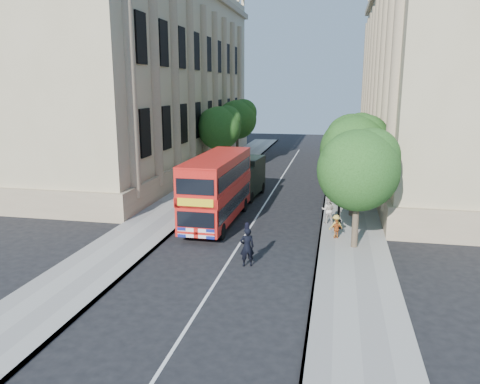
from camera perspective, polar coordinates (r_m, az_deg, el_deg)
The scene contains 17 objects.
ground at distance 22.14m, azimuth -1.40°, elevation -8.48°, with size 120.00×120.00×0.00m, color black.
pavement_right at distance 31.14m, azimuth 13.25°, elevation -2.38°, with size 3.50×80.00×0.12m, color gray.
pavement_left at distance 32.84m, azimuth -7.22°, elevation -1.35°, with size 3.50×80.00×0.12m, color gray.
building_right at distance 45.01m, azimuth 24.03°, elevation 12.97°, with size 12.00×38.00×18.00m, color tan.
building_left at distance 47.82m, azimuth -11.37°, elevation 13.73°, with size 12.00×38.00×18.00m, color tan.
tree_right_near at distance 23.45m, azimuth 14.35°, elevation 3.11°, with size 4.00×4.00×6.08m.
tree_right_mid at distance 29.36m, azimuth 13.91°, elevation 5.41°, with size 4.20×4.20×6.37m.
tree_right_far at distance 35.33m, azimuth 13.59°, elevation 6.41°, with size 4.00×4.00×6.15m.
tree_left_far at distance 43.60m, azimuth -2.50°, elevation 8.08°, with size 4.00×4.00×6.30m.
tree_left_back at distance 51.35m, azimuth -0.28°, elevation 9.10°, with size 4.20×4.20×6.65m.
lamp_post at distance 26.66m, azimuth 12.09°, elevation 0.56°, with size 0.32×0.32×5.16m.
double_decker_bus at distance 27.69m, azimuth -2.77°, elevation 0.61°, with size 2.40×8.62×3.96m.
box_van at distance 34.25m, azimuth 0.53°, elevation 1.64°, with size 2.42×5.16×2.87m.
police_constable at distance 21.33m, azimuth 0.87°, elevation -6.72°, with size 0.66×0.43×1.81m, color black.
woman_pedestrian at distance 27.97m, azimuth 10.70°, elevation -2.15°, with size 0.78×0.61×1.60m, color beige.
child_a at distance 25.39m, azimuth 11.70°, elevation -4.45°, with size 0.58×0.24×1.00m, color #BF5821.
child_b at distance 25.65m, azimuth 11.61°, elevation -4.04°, with size 0.77×0.45×1.20m, color gold.
Camera 1 is at (4.73, -20.08, 8.04)m, focal length 35.00 mm.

